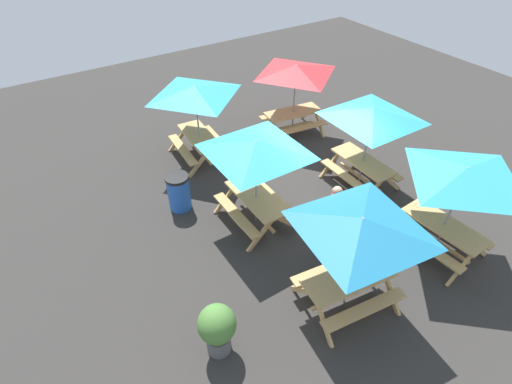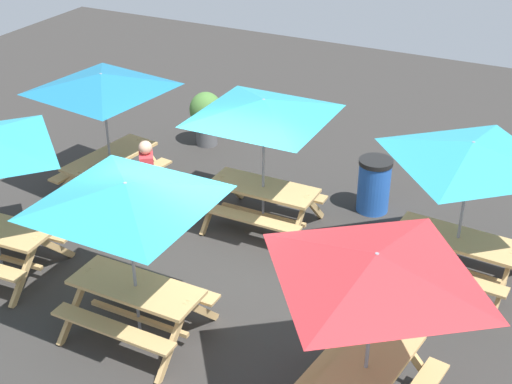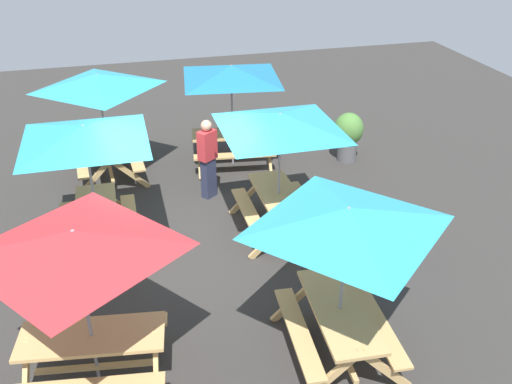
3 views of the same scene
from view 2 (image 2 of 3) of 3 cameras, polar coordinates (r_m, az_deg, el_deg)
ground_plane at (r=10.88m, az=-3.83°, el=-6.95°), size 24.00×24.00×0.00m
picnic_table_1 at (r=8.91m, az=-10.25°, el=-1.03°), size 2.83×2.83×2.34m
picnic_table_2 at (r=11.21m, az=0.62°, el=5.96°), size 2.83×2.83×2.34m
picnic_table_3 at (r=7.58m, az=9.48°, el=-6.82°), size 2.27×2.27×2.34m
picnic_table_4 at (r=10.23m, az=16.77°, el=2.29°), size 2.13×2.13×2.34m
picnic_table_5 at (r=12.58m, az=-12.17°, el=7.92°), size 2.80×2.80×2.34m
trash_bin_blue at (r=12.52m, az=9.41°, el=0.56°), size 0.59×0.59×0.98m
potted_plant_0 at (r=14.79m, az=-4.02°, el=6.20°), size 0.67×0.67×1.14m
person_standing at (r=11.66m, az=-8.60°, el=0.54°), size 0.39×0.42×1.67m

